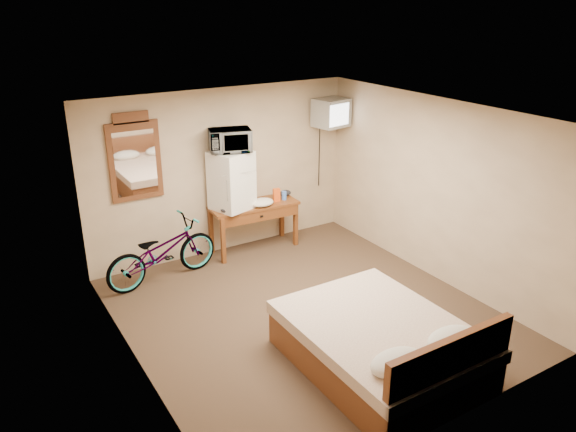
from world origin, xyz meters
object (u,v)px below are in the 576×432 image
object	(u,v)px
bicycle	(162,252)
bed	(383,346)
desk	(255,212)
blue_cup	(284,195)
microwave	(230,140)
crt_television	(331,113)
mini_fridge	(231,180)
wall_mirror	(135,158)

from	to	relation	value
bicycle	bed	xyz separation A→B (m)	(1.27, -3.16, -0.14)
desk	blue_cup	distance (m)	0.54
microwave	crt_television	distance (m)	1.77
microwave	crt_television	bearing A→B (deg)	16.64
mini_fridge	blue_cup	world-z (taller)	mini_fridge
blue_cup	bicycle	world-z (taller)	blue_cup
microwave	blue_cup	distance (m)	1.29
mini_fridge	bed	distance (m)	3.54
bicycle	bed	size ratio (longest dim) A/B	0.79
mini_fridge	microwave	bearing A→B (deg)	56.25
wall_mirror	bed	size ratio (longest dim) A/B	0.59
microwave	bed	size ratio (longest dim) A/B	0.28
wall_mirror	bed	xyz separation A→B (m)	(1.37, -3.65, -1.37)
microwave	wall_mirror	xyz separation A→B (m)	(-1.33, 0.22, -0.12)
bed	crt_television	bearing A→B (deg)	63.23
desk	microwave	xyz separation A→B (m)	(-0.35, 0.05, 1.15)
mini_fridge	bicycle	xyz separation A→B (m)	(-1.23, -0.26, -0.75)
mini_fridge	wall_mirror	world-z (taller)	wall_mirror
desk	wall_mirror	bearing A→B (deg)	170.76
blue_cup	bicycle	size ratio (longest dim) A/B	0.08
blue_cup	crt_television	bearing A→B (deg)	3.83
bed	mini_fridge	bearing A→B (deg)	90.72
crt_television	bed	world-z (taller)	crt_television
bed	bicycle	bearing A→B (deg)	111.89
crt_television	bicycle	distance (m)	3.38
desk	crt_television	xyz separation A→B (m)	(1.40, 0.02, 1.38)
microwave	crt_television	world-z (taller)	crt_television
crt_television	wall_mirror	xyz separation A→B (m)	(-3.08, 0.25, -0.34)
microwave	bicycle	xyz separation A→B (m)	(-1.23, -0.26, -1.35)
bicycle	crt_television	bearing A→B (deg)	-94.15
desk	microwave	size ratio (longest dim) A/B	2.36
mini_fridge	bed	xyz separation A→B (m)	(0.04, -3.42, -0.89)
bicycle	blue_cup	bearing A→B (deg)	-93.85
microwave	bicycle	world-z (taller)	microwave
microwave	wall_mirror	world-z (taller)	wall_mirror
mini_fridge	wall_mirror	xyz separation A→B (m)	(-1.33, 0.22, 0.48)
crt_television	bicycle	bearing A→B (deg)	-175.48
desk	wall_mirror	size ratio (longest dim) A/B	1.14
crt_television	wall_mirror	world-z (taller)	wall_mirror
bicycle	wall_mirror	bearing A→B (deg)	2.98
wall_mirror	bicycle	size ratio (longest dim) A/B	0.74
microwave	wall_mirror	size ratio (longest dim) A/B	0.48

